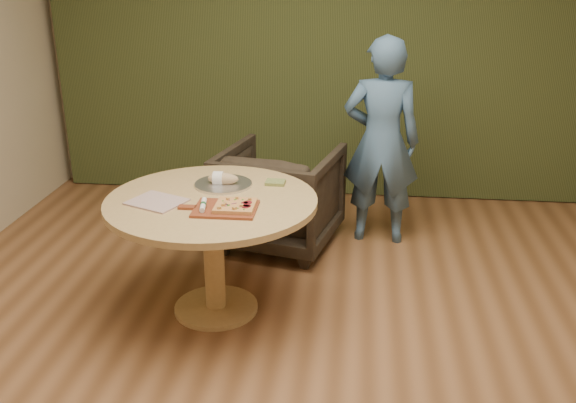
{
  "coord_description": "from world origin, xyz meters",
  "views": [
    {
      "loc": [
        0.33,
        -2.77,
        2.1
      ],
      "look_at": [
        -0.01,
        0.25,
        0.92
      ],
      "focal_mm": 40.0,
      "sensor_mm": 36.0,
      "label": 1
    }
  ],
  "objects_px": {
    "pedestal_table": "(212,220)",
    "armchair": "(280,192)",
    "cutlery_roll": "(203,205)",
    "bread_roll": "(222,179)",
    "flatbread_pizza": "(235,206)",
    "person_standing": "(381,142)",
    "serving_tray": "(223,184)",
    "pizza_paddle": "(224,209)"
  },
  "relations": [
    {
      "from": "person_standing",
      "to": "flatbread_pizza",
      "type": "bearing_deg",
      "value": 60.01
    },
    {
      "from": "pizza_paddle",
      "to": "pedestal_table",
      "type": "bearing_deg",
      "value": 122.51
    },
    {
      "from": "flatbread_pizza",
      "to": "armchair",
      "type": "height_order",
      "value": "armchair"
    },
    {
      "from": "person_standing",
      "to": "pedestal_table",
      "type": "bearing_deg",
      "value": 51.43
    },
    {
      "from": "bread_roll",
      "to": "armchair",
      "type": "relative_size",
      "value": 0.23
    },
    {
      "from": "pizza_paddle",
      "to": "person_standing",
      "type": "distance_m",
      "value": 1.65
    },
    {
      "from": "pedestal_table",
      "to": "bread_roll",
      "type": "distance_m",
      "value": 0.3
    },
    {
      "from": "pedestal_table",
      "to": "flatbread_pizza",
      "type": "height_order",
      "value": "flatbread_pizza"
    },
    {
      "from": "flatbread_pizza",
      "to": "armchair",
      "type": "bearing_deg",
      "value": 85.29
    },
    {
      "from": "pizza_paddle",
      "to": "cutlery_roll",
      "type": "distance_m",
      "value": 0.12
    },
    {
      "from": "bread_roll",
      "to": "armchair",
      "type": "distance_m",
      "value": 0.92
    },
    {
      "from": "pedestal_table",
      "to": "person_standing",
      "type": "xyz_separation_m",
      "value": [
        1.02,
        1.21,
        0.18
      ]
    },
    {
      "from": "flatbread_pizza",
      "to": "serving_tray",
      "type": "xyz_separation_m",
      "value": [
        -0.15,
        0.4,
        -0.02
      ]
    },
    {
      "from": "cutlery_roll",
      "to": "pedestal_table",
      "type": "bearing_deg",
      "value": 79.48
    },
    {
      "from": "flatbread_pizza",
      "to": "bread_roll",
      "type": "distance_m",
      "value": 0.43
    },
    {
      "from": "flatbread_pizza",
      "to": "armchair",
      "type": "distance_m",
      "value": 1.25
    },
    {
      "from": "flatbread_pizza",
      "to": "serving_tray",
      "type": "distance_m",
      "value": 0.42
    },
    {
      "from": "bread_roll",
      "to": "person_standing",
      "type": "distance_m",
      "value": 1.4
    },
    {
      "from": "pedestal_table",
      "to": "flatbread_pizza",
      "type": "distance_m",
      "value": 0.29
    },
    {
      "from": "cutlery_roll",
      "to": "bread_roll",
      "type": "distance_m",
      "value": 0.41
    },
    {
      "from": "pedestal_table",
      "to": "armchair",
      "type": "distance_m",
      "value": 1.08
    },
    {
      "from": "pedestal_table",
      "to": "cutlery_roll",
      "type": "distance_m",
      "value": 0.25
    },
    {
      "from": "serving_tray",
      "to": "bread_roll",
      "type": "relative_size",
      "value": 1.84
    },
    {
      "from": "bread_roll",
      "to": "armchair",
      "type": "bearing_deg",
      "value": 71.96
    },
    {
      "from": "serving_tray",
      "to": "person_standing",
      "type": "xyz_separation_m",
      "value": [
        0.99,
        0.98,
        0.03
      ]
    },
    {
      "from": "cutlery_roll",
      "to": "person_standing",
      "type": "xyz_separation_m",
      "value": [
        1.02,
        1.39,
        0.0
      ]
    },
    {
      "from": "armchair",
      "to": "person_standing",
      "type": "distance_m",
      "value": 0.85
    },
    {
      "from": "cutlery_roll",
      "to": "bread_roll",
      "type": "height_order",
      "value": "bread_roll"
    },
    {
      "from": "armchair",
      "to": "pedestal_table",
      "type": "bearing_deg",
      "value": 88.61
    },
    {
      "from": "pedestal_table",
      "to": "bread_roll",
      "type": "bearing_deg",
      "value": 86.29
    },
    {
      "from": "flatbread_pizza",
      "to": "person_standing",
      "type": "distance_m",
      "value": 1.61
    },
    {
      "from": "serving_tray",
      "to": "armchair",
      "type": "bearing_deg",
      "value": 72.54
    },
    {
      "from": "pedestal_table",
      "to": "cutlery_roll",
      "type": "xyz_separation_m",
      "value": [
        -0.0,
        -0.18,
        0.17
      ]
    },
    {
      "from": "pedestal_table",
      "to": "serving_tray",
      "type": "bearing_deg",
      "value": 84.12
    },
    {
      "from": "pizza_paddle",
      "to": "armchair",
      "type": "distance_m",
      "value": 1.26
    },
    {
      "from": "pedestal_table",
      "to": "pizza_paddle",
      "type": "height_order",
      "value": "pizza_paddle"
    },
    {
      "from": "bread_roll",
      "to": "armchair",
      "type": "xyz_separation_m",
      "value": [
        0.26,
        0.8,
        -0.37
      ]
    },
    {
      "from": "flatbread_pizza",
      "to": "pedestal_table",
      "type": "bearing_deg",
      "value": 137.22
    },
    {
      "from": "pedestal_table",
      "to": "armchair",
      "type": "relative_size",
      "value": 1.49
    },
    {
      "from": "cutlery_roll",
      "to": "armchair",
      "type": "bearing_deg",
      "value": 67.75
    },
    {
      "from": "serving_tray",
      "to": "cutlery_roll",
      "type": "bearing_deg",
      "value": -93.87
    },
    {
      "from": "pizza_paddle",
      "to": "person_standing",
      "type": "height_order",
      "value": "person_standing"
    }
  ]
}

